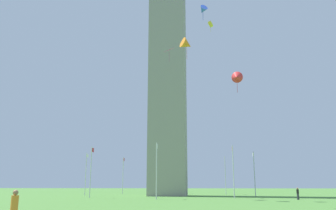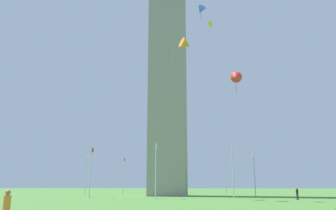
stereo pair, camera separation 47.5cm
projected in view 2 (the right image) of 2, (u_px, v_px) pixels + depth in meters
ground_plane at (168, 196)px, 63.01m from camera, size 260.00×260.00×0.00m
obelisk_monument at (168, 37)px, 69.82m from camera, size 6.77×6.77×61.52m
flagpole_n at (176, 174)px, 79.01m from camera, size 1.12×0.14×7.79m
flagpole_ne at (123, 174)px, 75.80m from camera, size 1.12×0.14×7.79m
flagpole_e at (86, 172)px, 65.70m from camera, size 1.12×0.14×7.79m
flagpole_se at (91, 169)px, 54.61m from camera, size 1.12×0.14×7.79m
flagpole_s at (156, 168)px, 49.04m from camera, size 1.12×0.14×7.79m
flagpole_sw at (233, 169)px, 52.24m from camera, size 1.12×0.14×7.79m
flagpole_w at (254, 171)px, 62.35m from camera, size 1.12×0.14×7.79m
flagpole_nw at (226, 173)px, 73.43m from camera, size 1.12×0.14×7.79m
person_black_shirt at (297, 194)px, 47.07m from camera, size 0.32×0.32×1.59m
kite_pink_diamond at (169, 50)px, 54.41m from camera, size 1.83×1.83×2.24m
kite_blue_delta at (201, 10)px, 38.19m from camera, size 1.34×1.24×1.73m
kite_orange_delta at (186, 44)px, 50.94m from camera, size 2.32×2.43×3.22m
kite_yellow_box at (210, 24)px, 62.62m from camera, size 0.56×0.92×2.08m
kite_red_delta at (236, 77)px, 47.09m from camera, size 1.98×1.81×3.08m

